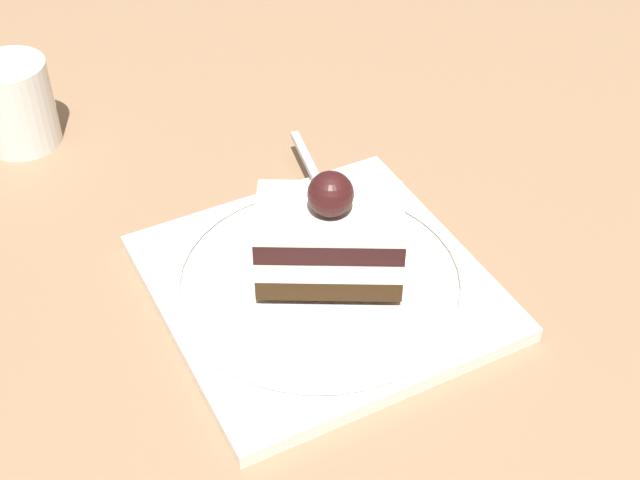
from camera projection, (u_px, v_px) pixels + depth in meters
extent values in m
plane|color=#926F51|center=(326.00, 280.00, 0.62)|extent=(2.40, 2.40, 0.00)
cube|color=white|center=(320.00, 286.00, 0.60)|extent=(0.24, 0.24, 0.01)
torus|color=white|center=(320.00, 277.00, 0.60)|extent=(0.22, 0.22, 0.01)
cube|color=#321F0D|center=(325.00, 260.00, 0.59)|extent=(0.11, 0.09, 0.02)
cube|color=silver|center=(325.00, 243.00, 0.58)|extent=(0.11, 0.09, 0.02)
cube|color=black|center=(325.00, 225.00, 0.57)|extent=(0.11, 0.09, 0.02)
cube|color=white|center=(325.00, 214.00, 0.57)|extent=(0.11, 0.09, 0.00)
sphere|color=#351314|center=(331.00, 194.00, 0.56)|extent=(0.03, 0.03, 0.03)
cube|color=silver|center=(309.00, 164.00, 0.68)|extent=(0.01, 0.09, 0.00)
cube|color=silver|center=(328.00, 202.00, 0.65)|extent=(0.01, 0.02, 0.00)
cube|color=silver|center=(330.00, 221.00, 0.63)|extent=(0.00, 0.03, 0.00)
cube|color=silver|center=(334.00, 220.00, 0.63)|extent=(0.00, 0.03, 0.00)
cube|color=silver|center=(339.00, 219.00, 0.64)|extent=(0.00, 0.03, 0.00)
cube|color=silver|center=(343.00, 218.00, 0.64)|extent=(0.00, 0.03, 0.00)
cylinder|color=white|center=(16.00, 104.00, 0.72)|extent=(0.06, 0.06, 0.07)
cylinder|color=black|center=(21.00, 121.00, 0.73)|extent=(0.05, 0.05, 0.03)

